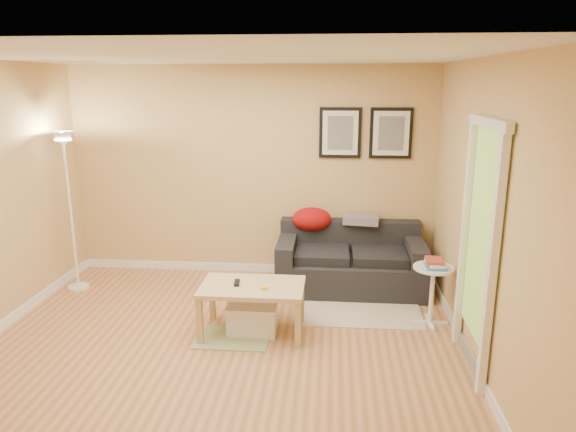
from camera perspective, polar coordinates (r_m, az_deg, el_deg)
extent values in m
plane|color=tan|center=(5.10, -7.20, -13.81)|extent=(4.50, 4.50, 0.00)
plane|color=white|center=(4.50, -8.29, 16.81)|extent=(4.50, 4.50, 0.00)
plane|color=tan|center=(6.55, -3.95, 4.73)|extent=(4.50, 0.00, 4.50)
plane|color=tan|center=(2.81, -16.60, -9.35)|extent=(4.50, 0.00, 4.50)
plane|color=tan|center=(4.69, 20.23, -0.08)|extent=(0.00, 4.00, 4.00)
cube|color=white|center=(6.87, -3.78, -5.62)|extent=(4.50, 0.02, 0.10)
cube|color=white|center=(5.13, 18.87, -13.72)|extent=(0.02, 4.00, 0.10)
cube|color=#C3B39A|center=(5.80, 7.99, -10.11)|extent=(1.25, 0.85, 0.01)
cube|color=#668C4C|center=(5.22, -6.00, -12.98)|extent=(0.70, 0.50, 0.01)
cube|color=black|center=(5.15, -5.56, -7.21)|extent=(0.07, 0.17, 0.02)
cylinder|color=yellow|center=(5.00, -2.56, -7.77)|extent=(0.07, 0.07, 0.03)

